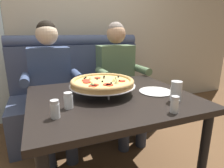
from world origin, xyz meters
TOP-DOWN VIEW (x-y plane):
  - back_wall_with_window at (0.00, 1.52)m, footprint 6.00×0.12m
  - booth_bench at (0.00, 0.95)m, footprint 1.61×0.78m
  - dining_table at (0.00, 0.00)m, footprint 1.14×0.97m
  - diner_left at (-0.36, 0.69)m, footprint 0.54×0.64m
  - diner_right at (0.36, 0.69)m, footprint 0.54×0.64m
  - pizza at (-0.05, 0.06)m, footprint 0.48×0.48m
  - shaker_pepper_flakes at (0.22, -0.41)m, footprint 0.05×0.05m
  - shaker_parmesan at (-0.33, -0.12)m, footprint 0.06×0.06m
  - shaker_oregano at (-0.41, -0.23)m, footprint 0.05×0.05m
  - plate_near_left at (0.35, -0.05)m, footprint 0.25×0.25m
  - drinking_glass at (0.35, -0.26)m, footprint 0.07×0.07m

SIDE VIEW (x-z plane):
  - booth_bench at x=0.00m, z-range -0.17..0.96m
  - dining_table at x=0.00m, z-range 0.28..1.00m
  - diner_left at x=-0.36m, z-range 0.07..1.35m
  - diner_right at x=0.36m, z-range 0.07..1.35m
  - plate_near_left at x=0.35m, z-range 0.72..0.74m
  - shaker_pepper_flakes at x=0.22m, z-range 0.72..0.81m
  - shaker_parmesan at x=-0.33m, z-range 0.72..0.81m
  - shaker_oregano at x=-0.41m, z-range 0.71..0.82m
  - drinking_glass at x=0.35m, z-range 0.72..0.85m
  - pizza at x=-0.05m, z-range 0.75..0.87m
  - back_wall_with_window at x=0.00m, z-range 0.00..2.80m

